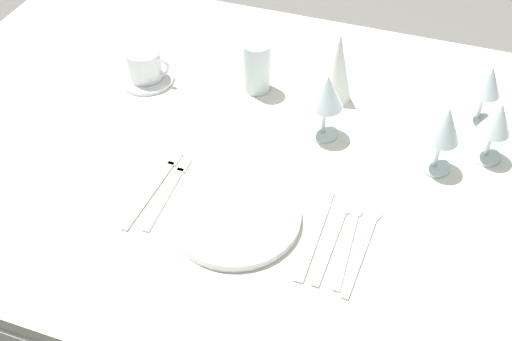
{
  "coord_description": "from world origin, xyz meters",
  "views": [
    {
      "loc": [
        0.26,
        -0.93,
        1.62
      ],
      "look_at": [
        -0.03,
        -0.1,
        0.76
      ],
      "focal_mm": 42.89,
      "sensor_mm": 36.0,
      "label": 1
    }
  ],
  "objects_px": {
    "fork_outer": "(169,190)",
    "wine_glass_far": "(497,121)",
    "dinner_knife": "(315,236)",
    "napkin_folded": "(337,67)",
    "spoon_soup": "(336,230)",
    "wine_glass_centre": "(326,94)",
    "spoon_dessert": "(350,233)",
    "wine_glass_left": "(445,128)",
    "drink_tumbler": "(257,67)",
    "spoon_tea": "(366,238)",
    "fork_inner": "(156,186)",
    "coffee_cup_left": "(145,64)",
    "wine_glass_right": "(488,84)",
    "dinner_plate": "(235,216)"
  },
  "relations": [
    {
      "from": "dinner_knife",
      "to": "wine_glass_centre",
      "type": "distance_m",
      "value": 0.31
    },
    {
      "from": "spoon_tea",
      "to": "wine_glass_far",
      "type": "xyz_separation_m",
      "value": [
        0.19,
        0.3,
        0.09
      ]
    },
    {
      "from": "spoon_tea",
      "to": "wine_glass_centre",
      "type": "relative_size",
      "value": 1.5
    },
    {
      "from": "wine_glass_centre",
      "to": "spoon_tea",
      "type": "bearing_deg",
      "value": -59.73
    },
    {
      "from": "coffee_cup_left",
      "to": "wine_glass_left",
      "type": "xyz_separation_m",
      "value": [
        0.7,
        -0.08,
        0.06
      ]
    },
    {
      "from": "spoon_soup",
      "to": "drink_tumbler",
      "type": "distance_m",
      "value": 0.47
    },
    {
      "from": "wine_glass_far",
      "to": "spoon_tea",
      "type": "bearing_deg",
      "value": -122.01
    },
    {
      "from": "coffee_cup_left",
      "to": "dinner_knife",
      "type": "bearing_deg",
      "value": -33.44
    },
    {
      "from": "spoon_tea",
      "to": "wine_glass_centre",
      "type": "bearing_deg",
      "value": 120.27
    },
    {
      "from": "spoon_dessert",
      "to": "napkin_folded",
      "type": "height_order",
      "value": "napkin_folded"
    },
    {
      "from": "coffee_cup_left",
      "to": "napkin_folded",
      "type": "distance_m",
      "value": 0.46
    },
    {
      "from": "wine_glass_left",
      "to": "wine_glass_right",
      "type": "distance_m",
      "value": 0.2
    },
    {
      "from": "wine_glass_right",
      "to": "wine_glass_far",
      "type": "height_order",
      "value": "wine_glass_right"
    },
    {
      "from": "spoon_soup",
      "to": "wine_glass_right",
      "type": "distance_m",
      "value": 0.49
    },
    {
      "from": "spoon_soup",
      "to": "wine_glass_far",
      "type": "height_order",
      "value": "wine_glass_far"
    },
    {
      "from": "spoon_soup",
      "to": "dinner_plate",
      "type": "bearing_deg",
      "value": -169.63
    },
    {
      "from": "wine_glass_left",
      "to": "fork_inner",
      "type": "bearing_deg",
      "value": -155.17
    },
    {
      "from": "napkin_folded",
      "to": "wine_glass_far",
      "type": "bearing_deg",
      "value": -14.86
    },
    {
      "from": "wine_glass_far",
      "to": "wine_glass_right",
      "type": "bearing_deg",
      "value": 102.45
    },
    {
      "from": "spoon_soup",
      "to": "wine_glass_centre",
      "type": "height_order",
      "value": "wine_glass_centre"
    },
    {
      "from": "fork_outer",
      "to": "spoon_dessert",
      "type": "bearing_deg",
      "value": 1.34
    },
    {
      "from": "spoon_soup",
      "to": "wine_glass_right",
      "type": "xyz_separation_m",
      "value": [
        0.22,
        0.43,
        0.1
      ]
    },
    {
      "from": "dinner_plate",
      "to": "dinner_knife",
      "type": "bearing_deg",
      "value": 3.31
    },
    {
      "from": "drink_tumbler",
      "to": "wine_glass_centre",
      "type": "bearing_deg",
      "value": -29.87
    },
    {
      "from": "fork_inner",
      "to": "spoon_dessert",
      "type": "distance_m",
      "value": 0.4
    },
    {
      "from": "spoon_dessert",
      "to": "coffee_cup_left",
      "type": "distance_m",
      "value": 0.66
    },
    {
      "from": "spoon_soup",
      "to": "spoon_dessert",
      "type": "relative_size",
      "value": 1.0
    },
    {
      "from": "wine_glass_right",
      "to": "wine_glass_far",
      "type": "distance_m",
      "value": 0.12
    },
    {
      "from": "spoon_soup",
      "to": "spoon_tea",
      "type": "xyz_separation_m",
      "value": [
        0.06,
        -0.0,
        0.0
      ]
    },
    {
      "from": "wine_glass_centre",
      "to": "spoon_soup",
      "type": "bearing_deg",
      "value": -70.03
    },
    {
      "from": "drink_tumbler",
      "to": "napkin_folded",
      "type": "relative_size",
      "value": 0.71
    },
    {
      "from": "fork_inner",
      "to": "coffee_cup_left",
      "type": "bearing_deg",
      "value": 119.12
    },
    {
      "from": "fork_outer",
      "to": "wine_glass_far",
      "type": "distance_m",
      "value": 0.67
    },
    {
      "from": "dinner_plate",
      "to": "wine_glass_left",
      "type": "height_order",
      "value": "wine_glass_left"
    },
    {
      "from": "spoon_tea",
      "to": "coffee_cup_left",
      "type": "height_order",
      "value": "coffee_cup_left"
    },
    {
      "from": "spoon_dessert",
      "to": "wine_glass_left",
      "type": "relative_size",
      "value": 1.39
    },
    {
      "from": "fork_outer",
      "to": "wine_glass_left",
      "type": "xyz_separation_m",
      "value": [
        0.49,
        0.24,
        0.11
      ]
    },
    {
      "from": "dinner_plate",
      "to": "wine_glass_centre",
      "type": "relative_size",
      "value": 1.62
    },
    {
      "from": "fork_outer",
      "to": "wine_glass_far",
      "type": "bearing_deg",
      "value": 27.81
    },
    {
      "from": "napkin_folded",
      "to": "dinner_knife",
      "type": "bearing_deg",
      "value": -80.77
    },
    {
      "from": "drink_tumbler",
      "to": "dinner_plate",
      "type": "bearing_deg",
      "value": -76.48
    },
    {
      "from": "fork_inner",
      "to": "wine_glass_far",
      "type": "distance_m",
      "value": 0.7
    },
    {
      "from": "spoon_dessert",
      "to": "napkin_folded",
      "type": "relative_size",
      "value": 1.23
    },
    {
      "from": "dinner_knife",
      "to": "napkin_folded",
      "type": "distance_m",
      "value": 0.44
    },
    {
      "from": "spoon_soup",
      "to": "spoon_tea",
      "type": "bearing_deg",
      "value": -0.11
    },
    {
      "from": "dinner_plate",
      "to": "wine_glass_left",
      "type": "bearing_deg",
      "value": 38.57
    },
    {
      "from": "drink_tumbler",
      "to": "napkin_folded",
      "type": "xyz_separation_m",
      "value": [
        0.18,
        0.03,
        0.03
      ]
    },
    {
      "from": "fork_outer",
      "to": "spoon_tea",
      "type": "height_order",
      "value": "spoon_tea"
    },
    {
      "from": "wine_glass_left",
      "to": "drink_tumbler",
      "type": "height_order",
      "value": "wine_glass_left"
    },
    {
      "from": "wine_glass_right",
      "to": "spoon_soup",
      "type": "bearing_deg",
      "value": -117.47
    }
  ]
}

